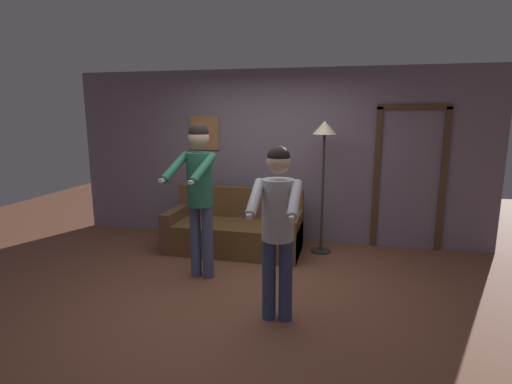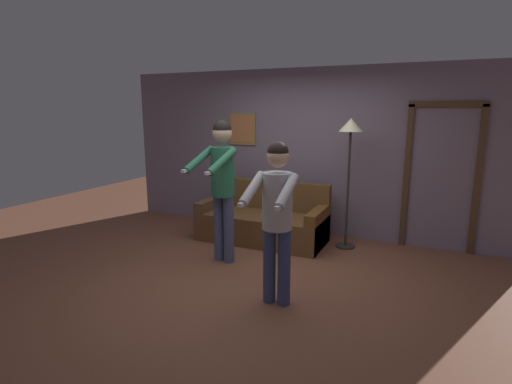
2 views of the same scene
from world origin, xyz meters
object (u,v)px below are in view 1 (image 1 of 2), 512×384
object	(u,v)px
torchiere_lamp	(324,144)
person_standing_left	(199,185)
person_standing_right	(278,218)
couch	(235,231)

from	to	relation	value
torchiere_lamp	person_standing_left	distance (m)	1.87
torchiere_lamp	person_standing_right	size ratio (longest dim) A/B	1.11
person_standing_left	person_standing_right	bearing A→B (deg)	-36.83
couch	person_standing_right	world-z (taller)	person_standing_right
couch	torchiere_lamp	size ratio (longest dim) A/B	1.03
person_standing_left	person_standing_right	size ratio (longest dim) A/B	1.10
person_standing_left	torchiere_lamp	bearing A→B (deg)	42.60
person_standing_left	person_standing_right	world-z (taller)	person_standing_left
couch	torchiere_lamp	distance (m)	1.77
torchiere_lamp	person_standing_left	size ratio (longest dim) A/B	1.01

